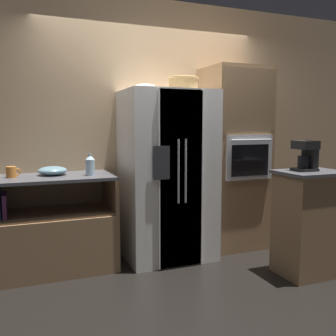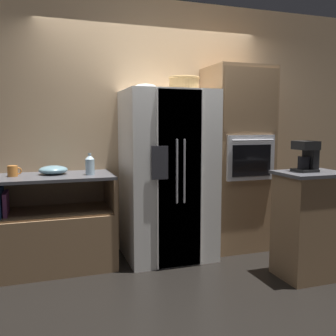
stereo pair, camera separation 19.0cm
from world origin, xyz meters
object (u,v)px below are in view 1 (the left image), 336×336
fruit_bowl (145,87)px  mixing_bowl (52,171)px  wicker_basket (183,83)px  coffee_maker (307,154)px  refrigerator (168,175)px  mug (12,172)px  bottle_tall (90,165)px  wall_oven (234,158)px

fruit_bowl → mixing_bowl: fruit_bowl is taller
wicker_basket → coffee_maker: size_ratio=1.14×
coffee_maker → wicker_basket: bearing=135.1°
fruit_bowl → refrigerator: bearing=-15.7°
fruit_bowl → mug: 1.54m
fruit_bowl → mug: fruit_bowl is taller
fruit_bowl → mug: size_ratio=1.73×
wicker_basket → mug: (-1.70, 0.11, -0.87)m
refrigerator → mixing_bowl: bearing=174.0°
bottle_tall → fruit_bowl: bearing=8.3°
mug → bottle_tall: bearing=-8.2°
bottle_tall → mixing_bowl: bearing=157.1°
wicker_basket → bottle_tall: size_ratio=1.51×
wall_oven → wicker_basket: bearing=-172.0°
mixing_bowl → coffee_maker: 2.43m
mixing_bowl → wicker_basket: bearing=-6.3°
wicker_basket → mixing_bowl: bearing=173.7°
refrigerator → wicker_basket: (0.17, -0.03, 0.96)m
wicker_basket → refrigerator: bearing=171.1°
fruit_bowl → bottle_tall: size_ratio=1.07×
wicker_basket → bottle_tall: bearing=179.9°
mug → mixing_bowl: bearing=6.5°
wicker_basket → mug: wicker_basket is taller
bottle_tall → mixing_bowl: (-0.34, 0.14, -0.06)m
wall_oven → mixing_bowl: 2.02m
bottle_tall → coffee_maker: 2.06m
wall_oven → coffee_maker: size_ratio=7.32×
wall_oven → coffee_maker: wall_oven is taller
mug → refrigerator: bearing=-3.0°
mug → wall_oven: bearing=-0.2°
wall_oven → coffee_maker: (0.19, -0.97, 0.11)m
refrigerator → wicker_basket: bearing=-8.9°
wicker_basket → coffee_maker: (0.88, -0.87, -0.70)m
refrigerator → fruit_bowl: 0.95m
refrigerator → wall_oven: size_ratio=0.86×
wall_oven → bottle_tall: (-1.67, -0.09, 0.00)m
refrigerator → bottle_tall: (-0.82, -0.02, 0.15)m
refrigerator → mixing_bowl: 1.17m
refrigerator → bottle_tall: 0.83m
wicker_basket → coffee_maker: wicker_basket is taller
coffee_maker → wall_oven: bearing=101.1°
refrigerator → fruit_bowl: fruit_bowl is taller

